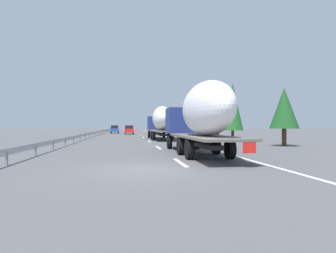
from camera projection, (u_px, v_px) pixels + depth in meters
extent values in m
plane|color=#4C4C4F|center=(131.00, 136.00, 51.06)|extent=(260.00, 260.00, 0.00)
cube|color=white|center=(180.00, 162.00, 13.71)|extent=(3.20, 0.20, 0.01)
cube|color=white|center=(158.00, 148.00, 22.95)|extent=(3.20, 0.20, 0.01)
cube|color=white|center=(149.00, 141.00, 32.17)|extent=(3.20, 0.20, 0.01)
cube|color=white|center=(143.00, 137.00, 43.17)|extent=(3.20, 0.20, 0.01)
cube|color=white|center=(141.00, 135.00, 51.77)|extent=(3.20, 0.20, 0.01)
cube|color=white|center=(140.00, 135.00, 53.78)|extent=(3.20, 0.20, 0.01)
cube|color=white|center=(137.00, 133.00, 69.07)|extent=(3.20, 0.20, 0.01)
cube|color=white|center=(158.00, 135.00, 56.79)|extent=(110.00, 0.20, 0.01)
cube|color=navy|center=(156.00, 123.00, 41.76)|extent=(2.40, 2.50, 1.90)
cube|color=black|center=(156.00, 120.00, 42.85)|extent=(0.08, 2.12, 0.80)
cube|color=#262628|center=(159.00, 134.00, 38.71)|extent=(11.38, 0.70, 0.24)
cube|color=#59544C|center=(162.00, 131.00, 35.65)|extent=(9.97, 2.50, 0.12)
ellipsoid|color=white|center=(162.00, 118.00, 35.55)|extent=(7.53, 2.20, 2.96)
cube|color=red|center=(174.00, 134.00, 30.84)|extent=(0.04, 0.56, 0.56)
cylinder|color=black|center=(149.00, 134.00, 41.61)|extent=(1.04, 0.30, 1.04)
cylinder|color=black|center=(164.00, 134.00, 41.93)|extent=(1.04, 0.30, 1.04)
cylinder|color=black|center=(152.00, 135.00, 36.68)|extent=(1.04, 0.35, 1.04)
cylinder|color=black|center=(169.00, 135.00, 36.99)|extent=(1.04, 0.35, 1.04)
cylinder|color=black|center=(154.00, 136.00, 34.30)|extent=(1.04, 0.35, 1.04)
cylinder|color=black|center=(172.00, 136.00, 34.62)|extent=(1.04, 0.35, 1.04)
cube|color=navy|center=(184.00, 121.00, 22.01)|extent=(2.40, 2.50, 1.90)
cube|color=black|center=(181.00, 115.00, 23.10)|extent=(0.08, 2.12, 0.80)
cube|color=#262628|center=(192.00, 142.00, 19.14)|extent=(10.67, 0.70, 0.24)
cube|color=#59544C|center=(204.00, 137.00, 16.28)|extent=(9.19, 2.50, 0.12)
ellipsoid|color=white|center=(206.00, 109.00, 15.84)|extent=(7.26, 2.20, 2.97)
cube|color=red|center=(249.00, 146.00, 11.86)|extent=(0.04, 0.56, 0.56)
cylinder|color=black|center=(169.00, 142.00, 21.85)|extent=(1.04, 0.30, 1.04)
cylinder|color=black|center=(198.00, 142.00, 22.17)|extent=(1.04, 0.30, 1.04)
cylinder|color=black|center=(181.00, 146.00, 17.31)|extent=(1.04, 0.35, 1.04)
cylinder|color=black|center=(216.00, 146.00, 17.62)|extent=(1.04, 0.35, 1.04)
cylinder|color=black|center=(189.00, 150.00, 14.93)|extent=(1.04, 0.35, 1.04)
cylinder|color=black|center=(230.00, 149.00, 15.25)|extent=(1.04, 0.35, 1.04)
cube|color=#28479E|center=(115.00, 130.00, 67.16)|extent=(4.12, 1.84, 0.84)
cube|color=black|center=(115.00, 127.00, 66.85)|extent=(2.27, 1.62, 0.66)
cylinder|color=black|center=(111.00, 132.00, 68.31)|extent=(0.64, 0.22, 0.64)
cylinder|color=black|center=(118.00, 132.00, 68.54)|extent=(0.64, 0.22, 0.64)
cylinder|color=black|center=(111.00, 132.00, 65.78)|extent=(0.64, 0.22, 0.64)
cylinder|color=black|center=(118.00, 132.00, 66.01)|extent=(0.64, 0.22, 0.64)
cube|color=black|center=(115.00, 129.00, 82.58)|extent=(4.65, 1.82, 0.84)
cube|color=black|center=(115.00, 127.00, 82.23)|extent=(2.56, 1.60, 0.69)
cylinder|color=black|center=(113.00, 131.00, 83.89)|extent=(0.64, 0.22, 0.64)
cylinder|color=black|center=(118.00, 131.00, 84.12)|extent=(0.64, 0.22, 0.64)
cylinder|color=black|center=(112.00, 131.00, 81.04)|extent=(0.64, 0.22, 0.64)
cylinder|color=black|center=(118.00, 131.00, 81.27)|extent=(0.64, 0.22, 0.64)
cube|color=red|center=(129.00, 131.00, 59.32)|extent=(4.50, 1.85, 0.84)
cube|color=black|center=(129.00, 127.00, 58.98)|extent=(2.48, 1.63, 0.65)
cylinder|color=black|center=(125.00, 133.00, 60.58)|extent=(0.64, 0.22, 0.64)
cylinder|color=black|center=(133.00, 133.00, 60.82)|extent=(0.64, 0.22, 0.64)
cylinder|color=black|center=(125.00, 133.00, 57.82)|extent=(0.64, 0.22, 0.64)
cylinder|color=black|center=(133.00, 133.00, 58.06)|extent=(0.64, 0.22, 0.64)
cube|color=gold|center=(128.00, 129.00, 96.44)|extent=(4.59, 1.89, 0.84)
cube|color=black|center=(128.00, 127.00, 96.10)|extent=(2.53, 1.67, 0.64)
cylinder|color=black|center=(125.00, 130.00, 97.73)|extent=(0.64, 0.22, 0.64)
cylinder|color=black|center=(130.00, 130.00, 97.97)|extent=(0.64, 0.22, 0.64)
cylinder|color=black|center=(125.00, 130.00, 94.91)|extent=(0.64, 0.22, 0.64)
cylinder|color=black|center=(131.00, 130.00, 95.16)|extent=(0.64, 0.22, 0.64)
cylinder|color=gray|center=(164.00, 128.00, 57.78)|extent=(0.10, 0.10, 2.46)
cube|color=#2D569E|center=(164.00, 120.00, 57.78)|extent=(0.06, 0.90, 0.70)
cylinder|color=#472D19|center=(173.00, 129.00, 78.68)|extent=(0.36, 0.36, 1.91)
cone|color=#1E5B23|center=(173.00, 118.00, 78.67)|extent=(3.29, 3.29, 3.75)
cylinder|color=#472D19|center=(218.00, 131.00, 44.66)|extent=(0.39, 0.39, 1.72)
cone|color=#286B2D|center=(218.00, 108.00, 44.65)|extent=(3.29, 3.29, 5.58)
cylinder|color=#472D19|center=(233.00, 135.00, 33.76)|extent=(0.33, 0.33, 1.22)
cone|color=#1E5B23|center=(233.00, 107.00, 33.75)|extent=(2.43, 2.43, 5.58)
cylinder|color=#472D19|center=(284.00, 137.00, 24.84)|extent=(0.38, 0.38, 1.52)
cone|color=#194C1E|center=(284.00, 108.00, 24.83)|extent=(2.46, 2.46, 3.54)
cube|color=#9EA0A5|center=(98.00, 132.00, 53.16)|extent=(94.00, 0.06, 0.32)
cube|color=slate|center=(7.00, 159.00, 12.72)|extent=(0.10, 0.10, 0.60)
cube|color=slate|center=(35.00, 151.00, 16.76)|extent=(0.10, 0.10, 0.60)
cube|color=slate|center=(53.00, 146.00, 20.80)|extent=(0.10, 0.10, 0.60)
cube|color=slate|center=(65.00, 143.00, 24.85)|extent=(0.10, 0.10, 0.60)
cube|color=slate|center=(74.00, 140.00, 28.89)|extent=(0.10, 0.10, 0.60)
cube|color=slate|center=(80.00, 138.00, 32.94)|extent=(0.10, 0.10, 0.60)
cube|color=slate|center=(85.00, 137.00, 36.98)|extent=(0.10, 0.10, 0.60)
cube|color=slate|center=(89.00, 136.00, 41.03)|extent=(0.10, 0.10, 0.60)
cube|color=slate|center=(92.00, 135.00, 45.07)|extent=(0.10, 0.10, 0.60)
cube|color=slate|center=(95.00, 134.00, 49.12)|extent=(0.10, 0.10, 0.60)
cube|color=slate|center=(98.00, 134.00, 53.16)|extent=(0.10, 0.10, 0.60)
cube|color=slate|center=(100.00, 133.00, 57.20)|extent=(0.10, 0.10, 0.60)
cube|color=slate|center=(101.00, 133.00, 61.25)|extent=(0.10, 0.10, 0.60)
cube|color=slate|center=(103.00, 132.00, 65.29)|extent=(0.10, 0.10, 0.60)
cube|color=slate|center=(104.00, 132.00, 69.34)|extent=(0.10, 0.10, 0.60)
cube|color=slate|center=(106.00, 131.00, 73.38)|extent=(0.10, 0.10, 0.60)
cube|color=slate|center=(107.00, 131.00, 77.43)|extent=(0.10, 0.10, 0.60)
cube|color=slate|center=(108.00, 131.00, 81.47)|extent=(0.10, 0.10, 0.60)
cube|color=slate|center=(108.00, 131.00, 85.51)|extent=(0.10, 0.10, 0.60)
cube|color=slate|center=(109.00, 130.00, 89.56)|extent=(0.10, 0.10, 0.60)
cube|color=slate|center=(110.00, 130.00, 93.60)|extent=(0.10, 0.10, 0.60)
cube|color=slate|center=(111.00, 130.00, 97.65)|extent=(0.10, 0.10, 0.60)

